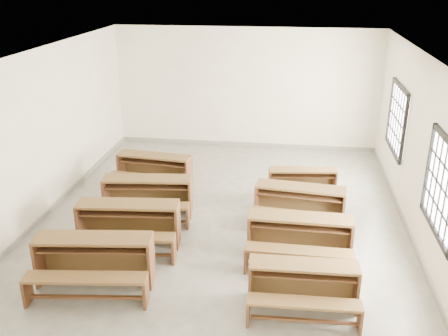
# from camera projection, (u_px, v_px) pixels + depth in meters

# --- Properties ---
(room) EXTENTS (8.50, 8.50, 3.20)m
(room) POSITION_uv_depth(u_px,v_px,m) (229.00, 110.00, 9.13)
(room) COLOR gray
(room) RESTS_ON ground
(desk_set_0) EXTENTS (1.87, 1.12, 0.80)m
(desk_set_0) POSITION_uv_depth(u_px,v_px,m) (94.00, 258.00, 7.57)
(desk_set_0) COLOR brown
(desk_set_0) RESTS_ON ground
(desk_set_1) EXTENTS (1.84, 1.08, 0.80)m
(desk_set_1) POSITION_uv_depth(u_px,v_px,m) (128.00, 222.00, 8.67)
(desk_set_1) COLOR brown
(desk_set_1) RESTS_ON ground
(desk_set_2) EXTENTS (1.81, 1.07, 0.78)m
(desk_set_2) POSITION_uv_depth(u_px,v_px,m) (147.00, 194.00, 9.77)
(desk_set_2) COLOR brown
(desk_set_2) RESTS_ON ground
(desk_set_3) EXTENTS (1.74, 1.03, 0.74)m
(desk_set_3) POSITION_uv_depth(u_px,v_px,m) (154.00, 169.00, 11.06)
(desk_set_3) COLOR brown
(desk_set_3) RESTS_ON ground
(desk_set_4) EXTENTS (1.57, 0.85, 0.69)m
(desk_set_4) POSITION_uv_depth(u_px,v_px,m) (303.00, 283.00, 7.06)
(desk_set_4) COLOR brown
(desk_set_4) RESTS_ON ground
(desk_set_5) EXTENTS (1.73, 0.92, 0.77)m
(desk_set_5) POSITION_uv_depth(u_px,v_px,m) (299.00, 235.00, 8.26)
(desk_set_5) COLOR brown
(desk_set_5) RESTS_ON ground
(desk_set_6) EXTENTS (1.77, 1.05, 0.76)m
(desk_set_6) POSITION_uv_depth(u_px,v_px,m) (299.00, 203.00, 9.42)
(desk_set_6) COLOR brown
(desk_set_6) RESTS_ON ground
(desk_set_7) EXTENTS (1.49, 0.90, 0.64)m
(desk_set_7) POSITION_uv_depth(u_px,v_px,m) (302.00, 181.00, 10.55)
(desk_set_7) COLOR brown
(desk_set_7) RESTS_ON ground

